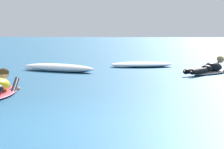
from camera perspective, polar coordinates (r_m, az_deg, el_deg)
The scene contains 4 objects.
ground_plane at distance 15.86m, azimuth 3.09°, elevation 0.93°, with size 120.00×120.00×0.00m, color #235B84.
surfer_far at distance 13.71m, azimuth 12.01°, elevation 0.69°, with size 1.65×2.27×0.54m.
whitewater_front at distance 14.19m, azimuth -6.59°, elevation 0.81°, with size 2.59×1.56×0.24m.
whitewater_back at distance 15.82m, azimuth 3.64°, elevation 1.22°, with size 2.28×1.46×0.19m.
Camera 1 is at (1.28, -5.76, 1.28)m, focal length 74.87 mm.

